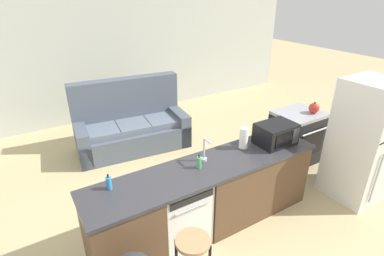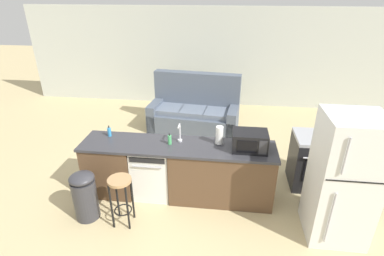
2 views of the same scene
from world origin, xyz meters
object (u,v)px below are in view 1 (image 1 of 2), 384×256
(paper_towel_roll, at_px, (244,138))
(couch, at_px, (131,127))
(stove_range, at_px, (296,137))
(dishwasher, at_px, (179,210))
(soap_bottle, at_px, (199,162))
(kettle, at_px, (314,108))
(refrigerator, at_px, (364,141))
(microwave, at_px, (276,134))
(bar_stool, at_px, (193,256))
(dish_soap_bottle, at_px, (109,183))

(paper_towel_roll, distance_m, couch, 2.58)
(stove_range, distance_m, paper_towel_roll, 1.74)
(dishwasher, bearing_deg, soap_bottle, 4.19)
(stove_range, xyz_separation_m, kettle, (0.17, -0.13, 0.53))
(dishwasher, distance_m, soap_bottle, 0.62)
(dishwasher, height_order, paper_towel_roll, paper_towel_roll)
(refrigerator, bearing_deg, soap_bottle, 166.18)
(refrigerator, relative_size, soap_bottle, 9.79)
(couch, bearing_deg, soap_bottle, -92.18)
(microwave, height_order, bar_stool, microwave)
(soap_bottle, bearing_deg, paper_towel_roll, 7.58)
(refrigerator, xyz_separation_m, bar_stool, (-2.86, -0.18, -0.33))
(paper_towel_roll, bearing_deg, bar_stool, -146.46)
(paper_towel_roll, distance_m, dish_soap_bottle, 1.73)
(couch, bearing_deg, paper_towel_roll, -75.19)
(bar_stool, distance_m, couch, 3.33)
(paper_towel_roll, bearing_deg, soap_bottle, -172.42)
(paper_towel_roll, xyz_separation_m, kettle, (1.75, 0.30, -0.05))
(refrigerator, height_order, dish_soap_bottle, refrigerator)
(paper_towel_roll, bearing_deg, dish_soap_bottle, 178.36)
(soap_bottle, bearing_deg, kettle, 9.19)
(microwave, distance_m, soap_bottle, 1.18)
(dishwasher, relative_size, couch, 0.40)
(dishwasher, relative_size, paper_towel_roll, 2.98)
(dish_soap_bottle, relative_size, bar_stool, 0.24)
(dishwasher, bearing_deg, kettle, 8.68)
(dishwasher, height_order, refrigerator, refrigerator)
(dish_soap_bottle, height_order, bar_stool, dish_soap_bottle)
(bar_stool, bearing_deg, kettle, 20.81)
(soap_bottle, bearing_deg, couch, 87.82)
(soap_bottle, bearing_deg, stove_range, 12.83)
(soap_bottle, height_order, kettle, kettle)
(microwave, height_order, kettle, microwave)
(stove_range, height_order, dish_soap_bottle, dish_soap_bottle)
(kettle, bearing_deg, stove_range, 143.32)
(dish_soap_bottle, bearing_deg, couch, 65.30)
(microwave, bearing_deg, stove_range, 25.70)
(stove_range, relative_size, kettle, 4.39)
(dish_soap_bottle, height_order, couch, couch)
(microwave, distance_m, dish_soap_bottle, 2.18)
(dishwasher, relative_size, dish_soap_bottle, 4.77)
(bar_stool, relative_size, couch, 0.36)
(kettle, height_order, couch, couch)
(refrigerator, xyz_separation_m, couch, (-2.22, 3.09, -0.47))
(refrigerator, distance_m, soap_bottle, 2.39)
(dishwasher, xyz_separation_m, microwave, (1.46, -0.00, 0.62))
(dishwasher, height_order, soap_bottle, soap_bottle)
(kettle, relative_size, bar_stool, 0.28)
(paper_towel_roll, xyz_separation_m, couch, (-0.64, 2.42, -0.64))
(refrigerator, distance_m, microwave, 1.28)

